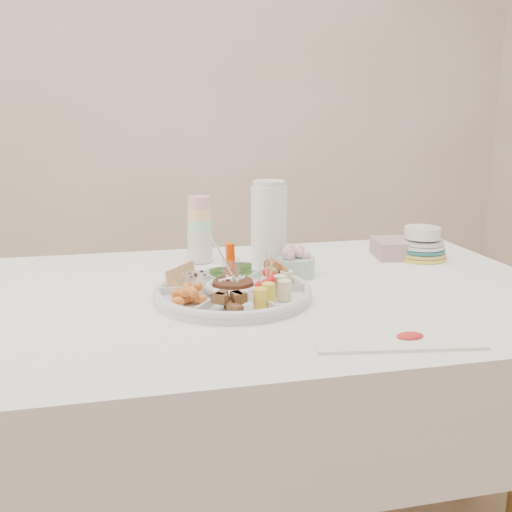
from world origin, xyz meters
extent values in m
cube|color=beige|center=(0.00, 2.00, 1.35)|extent=(4.00, 0.02, 2.70)
cube|color=white|center=(0.00, 0.00, 0.38)|extent=(1.52, 1.02, 0.76)
cylinder|color=white|center=(-0.10, -0.05, 0.78)|extent=(0.42, 0.42, 0.04)
cylinder|color=#331A09|center=(-0.10, -0.05, 0.79)|extent=(0.11, 0.11, 0.04)
cylinder|color=silver|center=(-0.14, 0.33, 0.86)|extent=(0.08, 0.08, 0.21)
cylinder|color=white|center=(0.04, 0.18, 0.89)|extent=(0.13, 0.13, 0.27)
cylinder|color=#ACBBB3|center=(0.11, 0.11, 0.80)|extent=(0.14, 0.14, 0.08)
cube|color=#B08D8C|center=(0.50, 0.26, 0.79)|extent=(0.18, 0.17, 0.06)
cylinder|color=#F7E25E|center=(0.54, 0.22, 0.81)|extent=(0.20, 0.20, 0.10)
cube|color=white|center=(0.17, -0.39, 0.76)|extent=(0.35, 0.16, 0.01)
camera|label=1|loc=(-0.34, -1.36, 1.20)|focal=40.00mm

